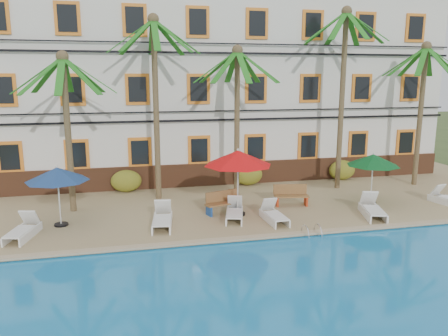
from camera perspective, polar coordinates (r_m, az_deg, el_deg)
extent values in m
plane|color=#384C23|center=(16.83, 5.97, -8.57)|extent=(100.00, 100.00, 0.00)
cube|color=tan|center=(21.36, 1.66, -3.72)|extent=(30.00, 12.00, 0.25)
cube|color=#197BBE|center=(11.07, 18.44, -20.15)|extent=(26.00, 12.00, 0.20)
cube|color=tan|center=(15.94, 7.04, -8.71)|extent=(30.00, 0.35, 0.06)
cube|color=silver|center=(25.45, -1.13, 10.49)|extent=(25.00, 6.00, 10.00)
cube|color=brown|center=(23.01, 0.47, -0.71)|extent=(25.00, 0.12, 1.20)
cube|color=orange|center=(22.80, -26.16, 1.28)|extent=(1.15, 0.10, 1.50)
cube|color=black|center=(22.76, -26.19, 1.25)|extent=(0.85, 0.04, 1.20)
cube|color=orange|center=(22.29, -18.65, 1.66)|extent=(1.15, 0.10, 1.50)
cube|color=black|center=(22.25, -18.66, 1.64)|extent=(0.85, 0.04, 1.20)
cube|color=orange|center=(22.18, -10.93, 2.02)|extent=(1.15, 0.10, 1.50)
cube|color=black|center=(22.13, -10.92, 2.00)|extent=(0.85, 0.04, 1.20)
cube|color=orange|center=(22.48, -3.26, 2.34)|extent=(1.15, 0.10, 1.50)
cube|color=black|center=(22.43, -3.24, 2.32)|extent=(0.85, 0.04, 1.20)
cube|color=orange|center=(23.16, 4.09, 2.61)|extent=(1.15, 0.10, 1.50)
cube|color=black|center=(23.11, 4.12, 2.59)|extent=(0.85, 0.04, 1.20)
cube|color=orange|center=(24.19, 10.91, 2.83)|extent=(1.15, 0.10, 1.50)
cube|color=black|center=(24.15, 10.96, 2.81)|extent=(0.85, 0.04, 1.20)
cube|color=orange|center=(25.54, 17.10, 2.99)|extent=(1.15, 0.10, 1.50)
cube|color=black|center=(25.50, 17.15, 2.97)|extent=(0.85, 0.04, 1.20)
cube|color=orange|center=(27.15, 22.61, 3.10)|extent=(1.15, 0.10, 1.50)
cube|color=black|center=(27.11, 22.67, 3.08)|extent=(0.85, 0.04, 1.20)
cube|color=orange|center=(22.51, -26.89, 9.05)|extent=(1.15, 0.10, 1.50)
cube|color=black|center=(22.46, -26.92, 9.05)|extent=(0.85, 0.04, 1.20)
cube|color=orange|center=(21.99, -19.19, 9.63)|extent=(1.15, 0.10, 1.50)
cube|color=black|center=(21.94, -19.20, 9.63)|extent=(0.85, 0.04, 1.20)
cube|color=orange|center=(21.88, -11.25, 10.04)|extent=(1.15, 0.10, 1.50)
cube|color=black|center=(21.83, -11.24, 10.04)|extent=(0.85, 0.04, 1.20)
cube|color=orange|center=(22.18, -3.36, 10.27)|extent=(1.15, 0.10, 1.50)
cube|color=black|center=(22.13, -3.33, 10.26)|extent=(0.85, 0.04, 1.20)
cube|color=orange|center=(22.87, 4.20, 10.30)|extent=(1.15, 0.10, 1.50)
cube|color=black|center=(22.82, 4.24, 10.30)|extent=(0.85, 0.04, 1.20)
cube|color=orange|center=(23.91, 11.20, 10.18)|extent=(1.15, 0.10, 1.50)
cube|color=black|center=(23.87, 11.25, 10.18)|extent=(0.85, 0.04, 1.20)
cube|color=orange|center=(25.28, 17.53, 9.94)|extent=(1.15, 0.10, 1.50)
cube|color=black|center=(25.23, 17.58, 9.94)|extent=(0.85, 0.04, 1.20)
cube|color=orange|center=(26.91, 23.13, 9.63)|extent=(1.15, 0.10, 1.50)
cube|color=black|center=(26.87, 23.20, 9.62)|extent=(0.85, 0.04, 1.20)
cube|color=orange|center=(22.14, -19.78, 17.92)|extent=(1.15, 0.10, 1.50)
cube|color=black|center=(22.09, -19.79, 17.93)|extent=(0.85, 0.04, 1.20)
cube|color=orange|center=(22.03, -11.60, 18.39)|extent=(1.15, 0.10, 1.50)
cube|color=black|center=(21.98, -11.59, 18.40)|extent=(0.85, 0.04, 1.20)
cube|color=orange|center=(22.32, -3.46, 18.51)|extent=(1.15, 0.10, 1.50)
cube|color=black|center=(22.27, -3.44, 18.52)|extent=(0.85, 0.04, 1.20)
cube|color=orange|center=(23.00, 4.33, 18.30)|extent=(1.15, 0.10, 1.50)
cube|color=black|center=(22.96, 4.37, 18.31)|extent=(0.85, 0.04, 1.20)
cube|color=orange|center=(24.05, 11.52, 17.82)|extent=(1.15, 0.10, 1.50)
cube|color=black|center=(24.00, 11.57, 17.83)|extent=(0.85, 0.04, 1.20)
cube|color=orange|center=(25.40, 17.99, 17.16)|extent=(1.15, 0.10, 1.50)
cube|color=black|center=(25.36, 18.05, 17.17)|extent=(0.85, 0.04, 1.20)
cube|color=orange|center=(27.03, 23.71, 16.41)|extent=(1.15, 0.10, 1.50)
cube|color=black|center=(26.98, 23.77, 16.41)|extent=(0.85, 0.04, 1.20)
cube|color=black|center=(22.42, 0.56, 6.34)|extent=(25.00, 0.08, 0.10)
cube|color=black|center=(22.38, 0.56, 7.48)|extent=(25.00, 0.08, 0.06)
cube|color=black|center=(22.35, 0.58, 14.79)|extent=(25.00, 0.08, 0.10)
cube|color=black|center=(22.38, 0.58, 15.94)|extent=(25.00, 0.08, 0.06)
cylinder|color=brown|center=(19.11, -19.68, 3.90)|extent=(0.26, 0.26, 6.38)
sphere|color=brown|center=(18.97, -20.37, 13.48)|extent=(0.50, 0.50, 0.50)
cube|color=#1C6A19|center=(19.97, -19.84, 11.31)|extent=(0.28, 2.06, 1.47)
cube|color=#1C6A19|center=(19.77, -22.06, 11.16)|extent=(1.65, 1.65, 1.47)
cube|color=#1C6A19|center=(19.10, -23.29, 11.07)|extent=(2.06, 0.28, 1.47)
cube|color=#1C6A19|center=(18.34, -22.76, 11.11)|extent=(1.65, 1.65, 1.47)
cube|color=#1C6A19|center=(17.94, -20.61, 11.28)|extent=(0.28, 2.06, 1.47)
cube|color=#1C6A19|center=(18.16, -18.19, 11.44)|extent=(1.65, 1.65, 1.47)
cube|color=#1C6A19|center=(18.86, -17.07, 11.50)|extent=(2.06, 0.28, 1.47)
cube|color=#1C6A19|center=(19.60, -17.82, 11.45)|extent=(1.65, 1.65, 1.47)
cylinder|color=brown|center=(20.07, -8.85, 7.20)|extent=(0.26, 0.26, 8.05)
sphere|color=brown|center=(20.16, -9.23, 18.67)|extent=(0.50, 0.50, 0.50)
cube|color=#1C6A19|center=(21.10, -9.36, 16.38)|extent=(0.28, 2.06, 1.47)
cube|color=#1C6A19|center=(20.76, -11.37, 16.38)|extent=(1.65, 1.65, 1.47)
cube|color=#1C6A19|center=(20.04, -12.20, 16.52)|extent=(2.06, 0.28, 1.47)
cube|color=#1C6A19|center=(19.33, -11.24, 16.74)|extent=(1.65, 1.65, 1.47)
cube|color=#1C6A19|center=(19.07, -8.95, 16.89)|extent=(0.28, 2.06, 1.47)
cube|color=#1C6A19|center=(19.43, -6.80, 16.85)|extent=(1.65, 1.65, 1.47)
cube|color=#1C6A19|center=(20.18, -6.15, 16.68)|extent=(2.06, 0.28, 1.47)
cube|color=#1C6A19|center=(20.86, -7.24, 16.49)|extent=(1.65, 1.65, 1.47)
cylinder|color=brown|center=(20.55, 1.70, 5.65)|extent=(0.26, 0.26, 6.78)
sphere|color=brown|center=(20.46, 1.76, 15.13)|extent=(0.50, 0.50, 0.50)
cube|color=#1C6A19|center=(21.42, 1.05, 13.05)|extent=(0.28, 2.06, 1.47)
cube|color=#1C6A19|center=(20.97, -0.71, 13.07)|extent=(1.65, 1.65, 1.47)
cube|color=#1C6A19|center=(20.20, -1.12, 13.12)|extent=(2.06, 0.28, 1.47)
cube|color=#1C6A19|center=(19.56, 0.20, 13.16)|extent=(1.65, 1.65, 1.47)
cube|color=#1C6A19|center=(19.45, 2.53, 13.16)|extent=(0.28, 2.06, 1.47)
cube|color=#1C6A19|center=(19.94, 4.35, 13.11)|extent=(1.65, 1.65, 1.47)
cube|color=#1C6A19|center=(20.71, 4.55, 13.05)|extent=(2.06, 0.28, 1.47)
cube|color=#1C6A19|center=(21.32, 3.18, 13.04)|extent=(1.65, 1.65, 1.47)
cylinder|color=brown|center=(22.58, 15.11, 8.20)|extent=(0.26, 0.26, 8.65)
sphere|color=brown|center=(22.75, 15.73, 19.12)|extent=(0.50, 0.50, 0.50)
cube|color=#1C6A19|center=(23.56, 14.40, 17.15)|extent=(0.28, 2.06, 1.47)
cube|color=#1C6A19|center=(22.98, 13.08, 17.36)|extent=(1.65, 1.65, 1.47)
cube|color=#1C6A19|center=(22.21, 13.19, 17.55)|extent=(2.06, 0.28, 1.47)
cube|color=#1C6A19|center=(21.69, 14.81, 17.62)|extent=(1.65, 1.65, 1.47)
cube|color=#1C6A19|center=(21.77, 16.95, 17.48)|extent=(0.28, 2.06, 1.47)
cube|color=#1C6A19|center=(22.38, 18.23, 17.24)|extent=(1.65, 1.65, 1.47)
cube|color=#1C6A19|center=(23.15, 17.95, 17.06)|extent=(2.06, 0.28, 1.47)
cube|color=#1C6A19|center=(23.63, 16.37, 17.03)|extent=(1.65, 1.65, 1.47)
cylinder|color=brown|center=(24.77, 24.23, 6.04)|extent=(0.26, 0.26, 7.08)
sphere|color=brown|center=(24.73, 24.94, 14.21)|extent=(0.50, 0.50, 0.50)
cube|color=#1C6A19|center=(25.52, 23.38, 12.60)|extent=(0.28, 2.06, 1.47)
cube|color=#1C6A19|center=(24.86, 22.41, 12.72)|extent=(1.65, 1.65, 1.47)
cube|color=#1C6A19|center=(24.09, 22.82, 12.75)|extent=(2.06, 0.28, 1.47)
cube|color=#1C6A19|center=(23.69, 24.45, 12.65)|extent=(1.65, 1.65, 1.47)
cube|color=#1C6A19|center=(23.89, 26.30, 12.47)|extent=(0.28, 2.06, 1.47)
cube|color=#1C6A19|center=(24.57, 27.19, 12.34)|extent=(1.65, 1.65, 1.47)
cube|color=#1C6A19|center=(25.32, 26.67, 12.34)|extent=(2.06, 0.28, 1.47)
cube|color=#1C6A19|center=(25.70, 25.11, 12.45)|extent=(1.65, 1.65, 1.47)
ellipsoid|color=#2C5317|center=(22.10, -12.65, -1.67)|extent=(1.50, 0.90, 1.10)
ellipsoid|color=#2C5317|center=(22.96, 3.20, -0.89)|extent=(1.50, 0.90, 1.10)
ellipsoid|color=#2C5317|center=(24.96, 15.16, -0.25)|extent=(1.50, 0.90, 1.10)
cylinder|color=black|center=(18.02, -20.49, -6.92)|extent=(0.53, 0.53, 0.08)
cylinder|color=silver|center=(17.71, -20.74, -3.58)|extent=(0.06, 0.06, 2.26)
cone|color=navy|center=(17.51, -20.95, -0.75)|extent=(2.35, 2.35, 0.52)
sphere|color=silver|center=(17.45, -21.02, 0.15)|extent=(0.10, 0.10, 0.10)
cylinder|color=black|center=(18.16, 1.79, -5.99)|extent=(0.62, 0.62, 0.09)
cylinder|color=silver|center=(17.80, 1.81, -2.02)|extent=(0.06, 0.06, 2.68)
cone|color=red|center=(17.58, 1.84, 1.34)|extent=(2.79, 2.79, 0.61)
sphere|color=silver|center=(17.52, 1.84, 2.41)|extent=(0.10, 0.10, 0.10)
cylinder|color=black|center=(20.81, 18.55, -4.30)|extent=(0.52, 0.52, 0.07)
cylinder|color=silver|center=(20.55, 18.75, -1.41)|extent=(0.06, 0.06, 2.23)
cone|color=#0B4D1E|center=(20.38, 18.91, 1.01)|extent=(2.32, 2.32, 0.51)
sphere|color=silver|center=(20.33, 18.97, 1.78)|extent=(0.10, 0.10, 0.10)
cube|color=white|center=(16.91, -25.20, -7.54)|extent=(0.87, 1.39, 0.06)
cube|color=white|center=(17.61, -24.05, -5.91)|extent=(0.69, 0.60, 0.64)
cube|color=white|center=(17.30, -25.70, -7.75)|extent=(0.47, 1.80, 0.30)
cube|color=white|center=(17.06, -23.88, -7.86)|extent=(0.47, 1.80, 0.30)
cube|color=white|center=(16.59, -8.12, -6.77)|extent=(0.82, 1.45, 0.06)
cube|color=white|center=(17.43, -7.98, -5.01)|extent=(0.70, 0.59, 0.69)
cube|color=white|center=(16.92, -9.14, -7.08)|extent=(0.33, 1.95, 0.32)
cube|color=white|center=(16.89, -6.97, -7.05)|extent=(0.33, 1.95, 0.32)
cube|color=white|center=(17.30, 1.36, -5.96)|extent=(0.92, 1.39, 0.06)
cube|color=white|center=(18.08, 1.44, -4.42)|extent=(0.70, 0.61, 0.64)
cube|color=white|center=(17.59, 0.41, -6.22)|extent=(0.55, 1.77, 0.30)
cube|color=white|center=(17.58, 2.34, -6.24)|extent=(0.55, 1.77, 0.30)
cube|color=white|center=(17.15, 6.87, -6.23)|extent=(0.63, 1.28, 0.06)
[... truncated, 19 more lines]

